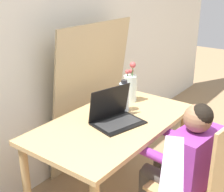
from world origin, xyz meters
TOP-DOWN VIEW (x-y plane):
  - wall_back at (0.00, 2.23)m, footprint 6.40×0.05m
  - dining_table at (0.20, 1.54)m, footprint 1.14×0.65m
  - chair_occupied at (0.20, 0.91)m, footprint 0.44×0.44m
  - person_seated at (0.21, 1.04)m, footprint 0.38×0.46m
  - laptop at (0.19, 1.52)m, footprint 0.35×0.30m
  - flower_vase at (0.55, 1.65)m, footprint 0.10×0.10m
  - water_bottle at (0.37, 1.58)m, footprint 0.07×0.07m
  - cardboard_panel at (0.60, 2.08)m, footprint 0.87×0.19m

SIDE VIEW (x-z plane):
  - chair_occupied at x=0.20m, z-range 0.01..0.95m
  - person_seated at x=0.21m, z-range 0.12..1.09m
  - dining_table at x=0.20m, z-range 0.26..0.97m
  - cardboard_panel at x=0.60m, z-range 0.00..1.27m
  - laptop at x=0.19m, z-range 0.65..0.88m
  - water_bottle at x=0.37m, z-range 0.71..0.93m
  - flower_vase at x=0.55m, z-range 0.67..0.98m
  - wall_back at x=0.00m, z-range 0.00..2.50m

